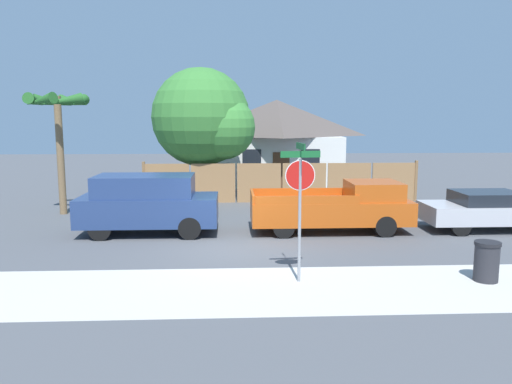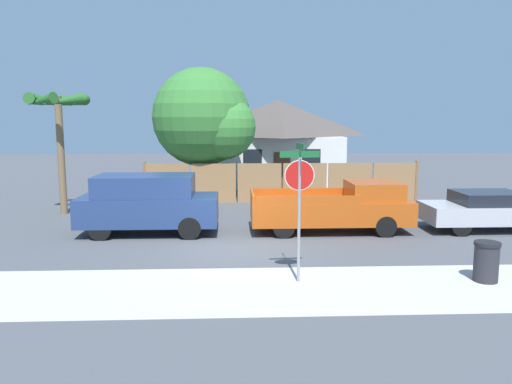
# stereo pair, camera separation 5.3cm
# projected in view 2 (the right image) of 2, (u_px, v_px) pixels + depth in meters

# --- Properties ---
(ground_plane) EXTENTS (80.00, 80.00, 0.00)m
(ground_plane) POSITION_uv_depth(u_px,v_px,m) (234.00, 248.00, 14.69)
(ground_plane) COLOR #4C4F54
(sidewalk_strip) EXTENTS (36.00, 3.20, 0.01)m
(sidewalk_strip) POSITION_uv_depth(u_px,v_px,m) (235.00, 290.00, 11.13)
(sidewalk_strip) COLOR beige
(sidewalk_strip) RESTS_ON ground
(wooden_fence) EXTENTS (12.53, 0.12, 1.88)m
(wooden_fence) POSITION_uv_depth(u_px,v_px,m) (282.00, 183.00, 22.67)
(wooden_fence) COLOR #997047
(wooden_fence) RESTS_ON ground
(house) EXTENTS (7.57, 6.10, 4.87)m
(house) POSITION_uv_depth(u_px,v_px,m) (277.00, 140.00, 29.35)
(house) COLOR white
(house) RESTS_ON ground
(oak_tree) EXTENTS (4.82, 4.59, 6.14)m
(oak_tree) POSITION_uv_depth(u_px,v_px,m) (206.00, 119.00, 23.23)
(oak_tree) COLOR brown
(oak_tree) RESTS_ON ground
(palm_tree) EXTENTS (2.37, 2.57, 4.76)m
(palm_tree) POSITION_uv_depth(u_px,v_px,m) (59.00, 111.00, 19.42)
(palm_tree) COLOR brown
(palm_tree) RESTS_ON ground
(red_suv) EXTENTS (4.52, 1.95, 1.95)m
(red_suv) POSITION_uv_depth(u_px,v_px,m) (148.00, 203.00, 16.42)
(red_suv) COLOR navy
(red_suv) RESTS_ON ground
(orange_pickup) EXTENTS (5.31, 1.90, 1.70)m
(orange_pickup) POSITION_uv_depth(u_px,v_px,m) (337.00, 208.00, 16.73)
(orange_pickup) COLOR #B74C14
(orange_pickup) RESTS_ON ground
(parked_sedan) EXTENTS (4.62, 1.85, 1.33)m
(parked_sedan) POSITION_uv_depth(u_px,v_px,m) (491.00, 210.00, 16.99)
(parked_sedan) COLOR #B7B7BC
(parked_sedan) RESTS_ON ground
(stop_sign) EXTENTS (0.92, 0.83, 3.24)m
(stop_sign) POSITION_uv_depth(u_px,v_px,m) (299.00, 189.00, 11.37)
(stop_sign) COLOR gray
(stop_sign) RESTS_ON ground
(trash_bin) EXTENTS (0.60, 0.60, 0.95)m
(trash_bin) POSITION_uv_depth(u_px,v_px,m) (486.00, 261.00, 11.64)
(trash_bin) COLOR #28282D
(trash_bin) RESTS_ON ground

